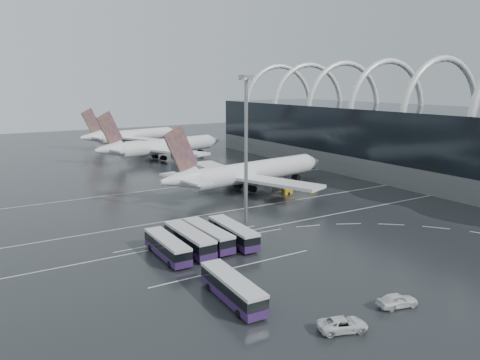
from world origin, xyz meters
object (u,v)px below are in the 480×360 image
gse_cart_belly_a (312,187)px  airliner_main (248,173)px  van_curve_a (343,324)px  bus_row_near_c (208,235)px  airliner_gate_b (161,147)px  bus_row_far_a (232,288)px  bus_row_near_d (233,233)px  van_curve_b (397,300)px  floodlight_mast (246,132)px  bus_row_near_b (189,239)px  airliner_gate_c (131,136)px  gse_cart_belly_c (287,191)px  bus_row_near_a (167,247)px  gse_cart_belly_e (271,184)px

gse_cart_belly_a → airliner_main: bearing=150.3°
van_curve_a → bus_row_near_c: bearing=19.7°
airliner_gate_b → bus_row_far_a: (-35.25, -110.08, -2.81)m
airliner_main → bus_row_near_d: 41.01m
van_curve_b → floodlight_mast: 44.45m
bus_row_far_a → van_curve_a: bus_row_far_a is taller
airliner_gate_b → bus_row_near_c: airliner_gate_b is taller
floodlight_mast → gse_cart_belly_a: size_ratio=11.94×
bus_row_near_b → bus_row_near_d: size_ratio=1.03×
bus_row_near_d → gse_cart_belly_a: bus_row_near_d is taller
airliner_gate_c → van_curve_b: bearing=-110.2°
van_curve_b → gse_cart_belly_a: bearing=-16.6°
gse_cart_belly_a → gse_cart_belly_c: size_ratio=0.96×
airliner_gate_b → van_curve_a: bearing=-114.2°
airliner_main → bus_row_near_a: airliner_main is taller
airliner_gate_b → gse_cart_belly_c: size_ratio=20.95×
gse_cart_belly_e → floodlight_mast: bearing=-133.6°
bus_row_far_a → van_curve_a: bearing=-149.0°
airliner_gate_b → bus_row_near_b: size_ratio=3.76×
van_curve_b → floodlight_mast: size_ratio=0.18×
airliner_main → van_curve_a: airliner_main is taller
bus_row_near_c → gse_cart_belly_a: bus_row_near_c is taller
airliner_main → bus_row_near_a: 49.63m
airliner_main → bus_row_far_a: airliner_main is taller
bus_row_near_c → gse_cart_belly_c: bus_row_near_c is taller
van_curve_a → gse_cart_belly_c: (34.88, 56.23, -0.11)m
airliner_gate_b → airliner_gate_c: size_ratio=1.09×
gse_cart_belly_c → gse_cart_belly_e: (2.20, 10.35, -0.18)m
airliner_gate_b → bus_row_near_a: bearing=-122.9°
bus_row_near_b → bus_row_far_a: (-3.30, -19.74, -0.11)m
bus_row_near_c → gse_cart_belly_e: (36.89, 33.46, -1.33)m
airliner_gate_b → van_curve_a: airliner_gate_b is taller
bus_row_near_d → van_curve_a: 32.36m
bus_row_near_c → bus_row_near_a: bearing=99.1°
bus_row_near_a → gse_cart_belly_c: bearing=-59.4°
airliner_gate_c → van_curve_b: 165.90m
airliner_main → gse_cart_belly_c: airliner_main is taller
floodlight_mast → gse_cart_belly_a: floodlight_mast is taller
airliner_gate_c → floodlight_mast: bearing=-111.1°
bus_row_near_c → van_curve_b: size_ratio=2.62×
airliner_gate_b → van_curve_a: 126.27m
bus_row_near_b → gse_cart_belly_e: 52.97m
gse_cart_belly_c → bus_row_near_c: bearing=-146.3°
gse_cart_belly_e → airliner_gate_b: bearing=98.8°
bus_row_near_b → floodlight_mast: floodlight_mast is taller
bus_row_near_b → gse_cart_belly_a: bus_row_near_b is taller
airliner_gate_c → gse_cart_belly_c: 109.08m
airliner_main → bus_row_near_a: (-36.62, -33.39, -2.78)m
bus_row_near_c → floodlight_mast: floodlight_mast is taller
gse_cart_belly_c → airliner_main: bearing=125.0°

